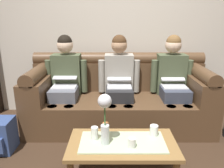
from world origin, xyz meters
TOP-DOWN VIEW (x-y plane):
  - back_wall_patterned at (0.00, 1.70)m, footprint 6.00×0.12m
  - couch at (-0.00, 1.17)m, footprint 2.38×0.88m
  - person_left at (-0.71, 1.16)m, footprint 0.56×0.67m
  - person_middle at (0.00, 1.17)m, footprint 0.56×0.67m
  - person_right at (0.71, 1.17)m, footprint 0.56×0.67m
  - coffee_table at (0.00, 0.09)m, footprint 0.98×0.52m
  - flower_vase at (-0.16, 0.05)m, footprint 0.12×0.12m
  - cup_near_left at (0.30, 0.20)m, footprint 0.08×0.08m
  - cup_near_right at (0.08, 0.00)m, footprint 0.07×0.07m
  - cup_far_center at (-0.25, 0.13)m, footprint 0.07×0.07m
  - cup_far_left at (-0.15, 0.21)m, footprint 0.06×0.06m
  - backpack_left at (-1.34, 0.50)m, footprint 0.29×0.31m

SIDE VIEW (x-z plane):
  - backpack_left at x=-1.34m, z-range 0.00..0.37m
  - coffee_table at x=0.00m, z-range 0.13..0.49m
  - couch at x=0.00m, z-range -0.11..0.85m
  - cup_near_right at x=0.08m, z-range 0.37..0.45m
  - cup_near_left at x=0.30m, z-range 0.37..0.47m
  - cup_far_center at x=-0.25m, z-range 0.37..0.48m
  - cup_far_left at x=-0.15m, z-range 0.37..0.49m
  - flower_vase at x=-0.16m, z-range 0.42..0.89m
  - person_right at x=0.71m, z-range 0.05..1.27m
  - person_middle at x=0.00m, z-range 0.05..1.27m
  - person_left at x=-0.71m, z-range 0.05..1.27m
  - back_wall_patterned at x=0.00m, z-range 0.00..2.90m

